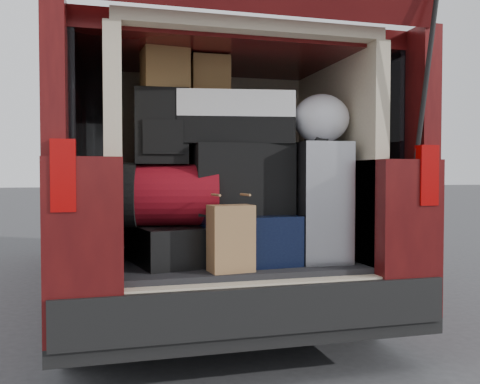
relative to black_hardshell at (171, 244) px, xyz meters
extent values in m
plane|color=#38383B|center=(0.36, -0.16, -0.65)|extent=(80.00, 80.00, 0.00)
cylinder|color=black|center=(-0.46, 0.24, -0.33)|extent=(0.24, 0.64, 0.64)
cylinder|color=black|center=(1.18, 0.24, -0.33)|extent=(0.24, 0.64, 0.64)
cylinder|color=black|center=(-0.46, 3.54, -0.33)|extent=(0.24, 0.64, 0.64)
cylinder|color=black|center=(1.18, 3.54, -0.33)|extent=(0.24, 0.64, 0.64)
cube|color=black|center=(0.36, 1.91, -0.39)|extent=(1.90, 4.85, 0.08)
cube|color=#400C0D|center=(-0.43, 1.91, 0.05)|extent=(0.33, 4.85, 0.80)
cube|color=#400C0D|center=(1.14, 1.91, 0.05)|extent=(0.33, 4.85, 0.80)
cube|color=#400C0D|center=(0.36, 1.91, 1.08)|extent=(1.82, 4.46, 0.10)
cube|color=black|center=(-0.52, 1.81, 0.79)|extent=(0.12, 4.25, 0.68)
cube|color=black|center=(1.24, 1.81, 0.79)|extent=(0.12, 4.25, 0.68)
cube|color=black|center=(0.36, -0.45, -0.25)|extent=(1.86, 0.16, 0.22)
cube|color=#990505|center=(-0.50, -0.49, 0.37)|extent=(0.10, 0.06, 0.30)
cube|color=#990505|center=(1.22, -0.49, 0.37)|extent=(0.10, 0.06, 0.30)
cube|color=black|center=(0.36, 0.11, -0.13)|extent=(1.24, 1.05, 0.06)
cube|color=beige|center=(-0.30, 0.11, 0.47)|extent=(0.08, 1.05, 1.15)
cube|color=beige|center=(1.02, 0.11, 0.47)|extent=(0.08, 1.05, 1.15)
cube|color=beige|center=(0.36, 0.67, 0.47)|extent=(1.34, 0.06, 1.15)
cube|color=beige|center=(0.36, 0.11, 1.08)|extent=(1.34, 1.05, 0.06)
cylinder|color=black|center=(1.20, -0.56, 1.00)|extent=(0.02, 0.90, 0.76)
cube|color=black|center=(0.36, 0.11, -0.38)|extent=(1.24, 1.05, 0.55)
cube|color=black|center=(0.00, 0.00, 0.00)|extent=(0.46, 0.57, 0.20)
cube|color=black|center=(0.38, -0.02, 0.03)|extent=(0.53, 0.63, 0.26)
cube|color=silver|center=(0.80, -0.09, 0.22)|extent=(0.29, 0.44, 0.65)
cube|color=#956843|center=(0.26, -0.31, 0.06)|extent=(0.22, 0.16, 0.33)
cube|color=maroon|center=(0.00, -0.02, 0.26)|extent=(0.55, 0.40, 0.33)
cube|color=black|center=(0.39, -0.02, 0.35)|extent=(0.53, 0.32, 0.38)
cube|color=black|center=(-0.05, -0.02, 0.62)|extent=(0.29, 0.18, 0.39)
cube|color=silver|center=(0.35, 0.00, 0.68)|extent=(0.66, 0.41, 0.28)
cube|color=brown|center=(-0.03, 0.00, 0.93)|extent=(0.25, 0.21, 0.21)
cube|color=brown|center=(0.23, 0.06, 0.92)|extent=(0.21, 0.17, 0.21)
ellipsoid|color=white|center=(0.82, -0.12, 0.68)|extent=(0.34, 0.32, 0.27)
camera|label=1|loc=(-0.33, -2.71, 0.37)|focal=38.00mm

